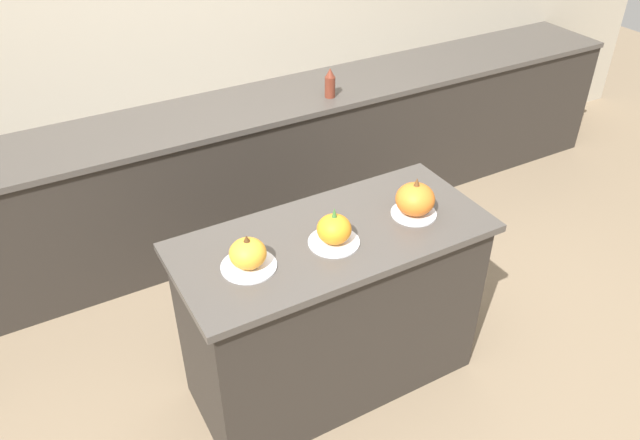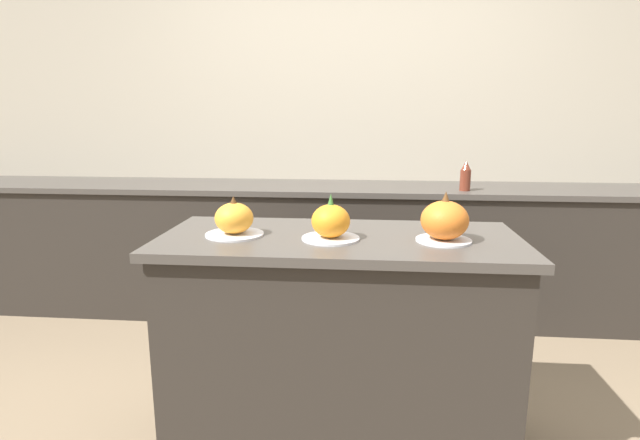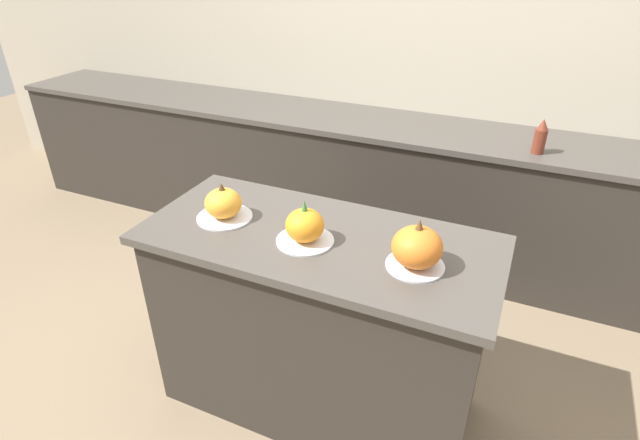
# 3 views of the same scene
# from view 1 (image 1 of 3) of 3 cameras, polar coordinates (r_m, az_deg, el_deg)

# --- Properties ---
(ground_plane) EXTENTS (12.00, 12.00, 0.00)m
(ground_plane) POSITION_cam_1_polar(r_m,az_deg,el_deg) (3.28, 1.05, -14.06)
(ground_plane) COLOR #847056
(wall_back) EXTENTS (8.00, 0.06, 2.50)m
(wall_back) POSITION_cam_1_polar(r_m,az_deg,el_deg) (3.95, -12.06, 16.11)
(wall_back) COLOR #B2A893
(wall_back) RESTS_ON ground_plane
(kitchen_island) EXTENTS (1.39, 0.63, 0.90)m
(kitchen_island) POSITION_cam_1_polar(r_m,az_deg,el_deg) (2.95, 1.14, -8.31)
(kitchen_island) COLOR #2D2823
(kitchen_island) RESTS_ON ground_plane
(back_counter) EXTENTS (6.00, 0.60, 0.89)m
(back_counter) POSITION_cam_1_polar(r_m,az_deg,el_deg) (3.99, -9.11, 3.91)
(back_counter) COLOR #2D2823
(back_counter) RESTS_ON ground_plane
(pumpkin_cake_left) EXTENTS (0.23, 0.23, 0.15)m
(pumpkin_cake_left) POSITION_cam_1_polar(r_m,az_deg,el_deg) (2.47, -6.61, -3.19)
(pumpkin_cake_left) COLOR silver
(pumpkin_cake_left) RESTS_ON kitchen_island
(pumpkin_cake_center) EXTENTS (0.22, 0.22, 0.17)m
(pumpkin_cake_center) POSITION_cam_1_polar(r_m,az_deg,el_deg) (2.58, 1.30, -0.98)
(pumpkin_cake_center) COLOR silver
(pumpkin_cake_center) RESTS_ON kitchen_island
(pumpkin_cake_right) EXTENTS (0.20, 0.20, 0.19)m
(pumpkin_cake_right) POSITION_cam_1_polar(r_m,az_deg,el_deg) (2.78, 8.69, 1.82)
(pumpkin_cake_right) COLOR silver
(pumpkin_cake_right) RESTS_ON kitchen_island
(bottle_tall) EXTENTS (0.07, 0.07, 0.19)m
(bottle_tall) POSITION_cam_1_polar(r_m,az_deg,el_deg) (3.90, 0.92, 12.39)
(bottle_tall) COLOR maroon
(bottle_tall) RESTS_ON back_counter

